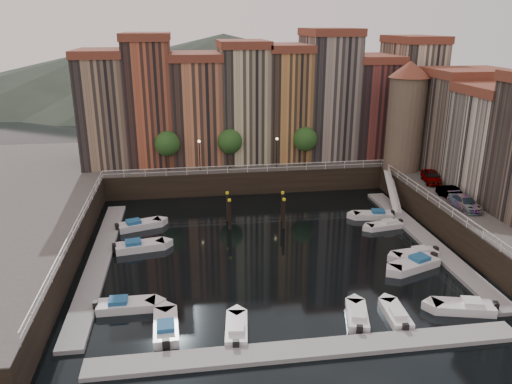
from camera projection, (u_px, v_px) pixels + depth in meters
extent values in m
plane|color=black|center=(268.00, 246.00, 49.87)|extent=(200.00, 200.00, 0.00)
cube|color=black|center=(239.00, 163.00, 73.73)|extent=(80.00, 20.00, 3.00)
cube|color=gray|center=(100.00, 260.00, 46.66)|extent=(2.00, 28.00, 0.35)
cube|color=gray|center=(426.00, 239.00, 51.09)|extent=(2.00, 28.00, 0.35)
cube|color=gray|center=(310.00, 349.00, 33.89)|extent=(30.00, 2.00, 0.35)
cone|color=#2D382D|center=(105.00, 73.00, 146.50)|extent=(80.00, 80.00, 14.00)
cone|color=#2D382D|center=(224.00, 65.00, 150.64)|extent=(100.00, 100.00, 18.00)
cone|color=#2D382D|center=(335.00, 73.00, 156.38)|extent=(70.00, 70.00, 12.00)
cube|color=#886E57|center=(106.00, 112.00, 66.18)|extent=(6.00, 10.00, 14.00)
cube|color=brown|center=(100.00, 53.00, 63.75)|extent=(6.30, 10.30, 1.00)
cube|color=#A04F32|center=(150.00, 103.00, 66.66)|extent=(5.80, 10.00, 16.00)
cube|color=brown|center=(146.00, 37.00, 63.91)|extent=(6.10, 10.30, 1.00)
cube|color=#B9714C|center=(197.00, 111.00, 67.91)|extent=(6.50, 10.00, 13.50)
cube|color=brown|center=(195.00, 56.00, 65.56)|extent=(6.80, 10.30, 1.00)
cube|color=#C7B98D|center=(243.00, 105.00, 68.53)|extent=(6.20, 10.00, 15.00)
cube|color=brown|center=(243.00, 44.00, 65.94)|extent=(6.50, 10.30, 1.00)
cube|color=#B98144|center=(285.00, 105.00, 69.42)|extent=(5.60, 10.00, 14.50)
cube|color=brown|center=(286.00, 48.00, 66.91)|extent=(5.90, 10.30, 1.00)
cube|color=gray|center=(327.00, 97.00, 69.91)|extent=(6.40, 10.00, 16.50)
cube|color=brown|center=(330.00, 32.00, 67.08)|extent=(6.70, 10.30, 1.00)
cube|color=brown|center=(369.00, 109.00, 71.32)|extent=(6.00, 10.00, 13.00)
cube|color=brown|center=(372.00, 58.00, 69.06)|extent=(6.30, 10.30, 1.00)
cube|color=#C8B093|center=(409.00, 99.00, 71.73)|extent=(5.90, 10.00, 15.50)
cube|color=brown|center=(415.00, 39.00, 69.06)|extent=(6.20, 10.30, 1.00)
cube|color=#736457|center=(463.00, 126.00, 61.81)|extent=(9.00, 8.00, 12.00)
cube|color=brown|center=(470.00, 73.00, 59.71)|extent=(9.30, 8.30, 1.00)
cube|color=beige|center=(502.00, 145.00, 54.48)|extent=(9.00, 8.00, 11.00)
cube|color=brown|center=(511.00, 90.00, 52.54)|extent=(9.30, 8.30, 1.00)
cylinder|color=#6B5B4C|center=(405.00, 124.00, 63.26)|extent=(4.60, 4.60, 12.00)
cone|color=brown|center=(410.00, 69.00, 61.06)|extent=(5.20, 5.20, 2.00)
cylinder|color=black|center=(168.00, 162.00, 64.19)|extent=(0.30, 0.30, 2.40)
sphere|color=#1E4719|center=(167.00, 144.00, 63.41)|extent=(3.20, 3.20, 3.20)
cylinder|color=black|center=(230.00, 160.00, 65.28)|extent=(0.30, 0.30, 2.40)
sphere|color=#1E4719|center=(230.00, 142.00, 64.50)|extent=(3.20, 3.20, 3.20)
cylinder|color=black|center=(305.00, 157.00, 66.64)|extent=(0.30, 0.30, 2.40)
sphere|color=#1E4719|center=(305.00, 139.00, 65.87)|extent=(3.20, 3.20, 3.20)
cylinder|color=black|center=(200.00, 157.00, 63.54)|extent=(0.12, 0.12, 4.00)
sphere|color=#FFD88C|center=(199.00, 141.00, 62.89)|extent=(0.36, 0.36, 0.36)
cylinder|color=black|center=(277.00, 154.00, 64.90)|extent=(0.12, 0.12, 4.00)
sphere|color=#FFD88C|center=(277.00, 139.00, 64.26)|extent=(0.36, 0.36, 0.36)
cube|color=white|center=(248.00, 165.00, 63.57)|extent=(36.00, 0.08, 0.08)
cube|color=white|center=(248.00, 169.00, 63.72)|extent=(36.00, 0.06, 0.06)
cube|color=white|center=(447.00, 204.00, 50.11)|extent=(0.08, 34.00, 0.08)
cube|color=white|center=(446.00, 208.00, 50.26)|extent=(0.06, 34.00, 0.06)
cube|color=white|center=(75.00, 224.00, 45.20)|extent=(0.08, 34.00, 0.08)
cube|color=white|center=(76.00, 228.00, 45.34)|extent=(0.06, 34.00, 0.06)
cube|color=white|center=(392.00, 190.00, 61.00)|extent=(2.78, 8.26, 2.81)
cube|color=white|center=(393.00, 186.00, 60.84)|extent=(1.93, 8.32, 3.65)
cylinder|color=black|center=(230.00, 216.00, 53.49)|extent=(0.32, 0.32, 3.60)
cylinder|color=yellow|center=(229.00, 200.00, 52.89)|extent=(0.36, 0.36, 0.25)
cylinder|color=black|center=(228.00, 209.00, 55.73)|extent=(0.32, 0.32, 3.60)
cylinder|color=yellow|center=(227.00, 193.00, 55.14)|extent=(0.36, 0.36, 0.25)
cylinder|color=black|center=(284.00, 216.00, 53.72)|extent=(0.32, 0.32, 3.60)
cylinder|color=yellow|center=(284.00, 199.00, 53.12)|extent=(0.36, 0.36, 0.25)
cylinder|color=black|center=(282.00, 208.00, 55.81)|extent=(0.32, 0.32, 3.60)
cylinder|color=yellow|center=(283.00, 193.00, 55.21)|extent=(0.36, 0.36, 0.25)
cube|color=silver|center=(127.00, 306.00, 38.86)|extent=(4.44, 1.72, 0.76)
cube|color=#1C5180|center=(118.00, 301.00, 38.63)|extent=(1.41, 1.21, 0.50)
cube|color=black|center=(96.00, 305.00, 38.46)|extent=(0.35, 0.50, 0.71)
cube|color=silver|center=(140.00, 247.00, 49.06)|extent=(4.92, 2.55, 0.80)
cube|color=#1C5180|center=(133.00, 243.00, 48.72)|extent=(1.68, 1.50, 0.53)
cube|color=black|center=(114.00, 247.00, 48.27)|extent=(0.45, 0.59, 0.75)
cube|color=silver|center=(140.00, 225.00, 54.20)|extent=(4.93, 3.16, 0.78)
cube|color=#1C5180|center=(134.00, 222.00, 53.78)|extent=(1.79, 1.66, 0.52)
cube|color=black|center=(117.00, 227.00, 53.08)|extent=(0.51, 0.61, 0.73)
cube|color=silver|center=(463.00, 308.00, 38.61)|extent=(4.85, 2.83, 0.78)
cube|color=silver|center=(472.00, 303.00, 38.40)|extent=(1.71, 1.56, 0.52)
cube|color=black|center=(495.00, 306.00, 38.29)|extent=(0.48, 0.59, 0.73)
cube|color=silver|center=(414.00, 265.00, 45.30)|extent=(5.19, 3.46, 0.83)
cube|color=#1C5180|center=(420.00, 259.00, 45.44)|extent=(1.91, 1.78, 0.55)
cube|color=black|center=(434.00, 256.00, 46.37)|extent=(0.56, 0.65, 0.77)
cube|color=silver|center=(415.00, 255.00, 47.39)|extent=(4.43, 2.16, 0.73)
cube|color=silver|center=(421.00, 250.00, 47.39)|extent=(1.49, 1.32, 0.48)
cube|color=black|center=(436.00, 250.00, 47.87)|extent=(0.40, 0.52, 0.68)
cube|color=silver|center=(384.00, 226.00, 54.21)|extent=(4.04, 2.09, 0.66)
cube|color=silver|center=(389.00, 222.00, 54.23)|extent=(1.38, 1.24, 0.44)
cube|color=black|center=(401.00, 222.00, 54.72)|extent=(0.37, 0.48, 0.61)
cube|color=silver|center=(373.00, 216.00, 57.01)|extent=(4.50, 2.24, 0.73)
cube|color=#1C5180|center=(378.00, 212.00, 56.87)|extent=(1.52, 1.35, 0.49)
cube|color=black|center=(393.00, 213.00, 56.94)|extent=(0.41, 0.53, 0.69)
cube|color=silver|center=(166.00, 327.00, 36.11)|extent=(1.92, 4.60, 0.77)
cube|color=#1C5180|center=(166.00, 327.00, 35.39)|extent=(1.29, 1.49, 0.52)
cube|color=black|center=(166.00, 344.00, 33.83)|extent=(0.53, 0.38, 0.72)
cube|color=silver|center=(237.00, 329.00, 35.96)|extent=(2.04, 4.20, 0.69)
cube|color=silver|center=(236.00, 329.00, 35.30)|extent=(1.25, 1.41, 0.46)
cube|color=black|center=(236.00, 344.00, 33.89)|extent=(0.50, 0.38, 0.64)
cube|color=silver|center=(357.00, 316.00, 37.58)|extent=(2.48, 4.23, 0.68)
cube|color=silver|center=(358.00, 315.00, 36.94)|extent=(1.36, 1.49, 0.45)
cube|color=black|center=(360.00, 329.00, 35.55)|extent=(0.52, 0.42, 0.63)
cube|color=silver|center=(396.00, 315.00, 37.76)|extent=(1.74, 3.96, 0.66)
cube|color=silver|center=(398.00, 314.00, 37.14)|extent=(1.13, 1.30, 0.44)
cube|color=black|center=(406.00, 328.00, 35.78)|extent=(0.46, 0.34, 0.62)
imported|color=gray|center=(431.00, 177.00, 59.34)|extent=(2.66, 4.65, 1.49)
imported|color=gray|center=(452.00, 194.00, 53.80)|extent=(1.87, 4.10, 1.30)
imported|color=gray|center=(465.00, 203.00, 51.07)|extent=(2.08, 4.60, 1.31)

